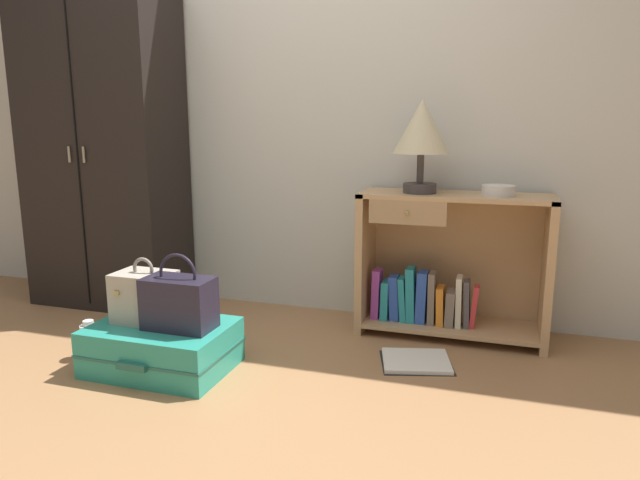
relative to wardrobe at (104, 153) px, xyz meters
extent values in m
plane|color=#9E7047|center=(1.22, -1.20, -0.93)|extent=(9.00, 9.00, 0.00)
cube|color=beige|center=(1.22, 0.30, 0.37)|extent=(6.40, 0.10, 2.60)
cube|color=black|center=(0.00, 0.00, 0.00)|extent=(0.91, 0.45, 1.87)
cube|color=black|center=(0.00, -0.23, 0.00)|extent=(0.01, 0.01, 1.77)
cylinder|color=gray|center=(-0.05, -0.24, 0.00)|extent=(0.01, 0.01, 0.09)
cylinder|color=gray|center=(0.05, -0.24, 0.00)|extent=(0.01, 0.01, 0.09)
cube|color=tan|center=(1.62, 0.04, -0.56)|extent=(0.04, 0.35, 0.75)
cube|color=tan|center=(2.55, 0.04, -0.56)|extent=(0.04, 0.35, 0.75)
cube|color=tan|center=(2.09, 0.04, -0.19)|extent=(0.97, 0.35, 0.02)
cube|color=tan|center=(2.09, 0.04, -0.88)|extent=(0.89, 0.35, 0.02)
cube|color=tan|center=(2.09, 0.21, -0.56)|extent=(0.89, 0.01, 0.73)
cube|color=#A68259|center=(1.87, -0.12, -0.26)|extent=(0.39, 0.02, 0.12)
sphere|color=#9E844C|center=(1.87, -0.14, -0.26)|extent=(0.02, 0.02, 0.02)
cube|color=purple|center=(1.69, 0.01, -0.73)|extent=(0.05, 0.10, 0.27)
cube|color=teal|center=(1.74, 0.01, -0.76)|extent=(0.04, 0.12, 0.21)
cube|color=#2D51B2|center=(1.79, 0.01, -0.75)|extent=(0.06, 0.09, 0.24)
cube|color=teal|center=(1.84, 0.01, -0.75)|extent=(0.05, 0.11, 0.24)
cube|color=teal|center=(1.88, 0.01, -0.72)|extent=(0.06, 0.11, 0.29)
cube|color=#2D51B2|center=(1.94, 0.01, -0.73)|extent=(0.06, 0.10, 0.28)
cube|color=#726659|center=(1.99, 0.01, -0.73)|extent=(0.04, 0.12, 0.28)
cube|color=orange|center=(2.04, 0.01, -0.77)|extent=(0.04, 0.11, 0.20)
cube|color=#726659|center=(2.09, 0.01, -0.78)|extent=(0.05, 0.13, 0.19)
cube|color=beige|center=(2.13, 0.01, -0.74)|extent=(0.03, 0.11, 0.27)
cube|color=#4C474C|center=(2.17, 0.01, -0.74)|extent=(0.04, 0.10, 0.25)
cube|color=red|center=(2.21, 0.01, -0.76)|extent=(0.04, 0.08, 0.22)
cylinder|color=#3D3838|center=(1.90, 0.02, -0.15)|extent=(0.17, 0.17, 0.05)
cylinder|color=#3D3838|center=(1.90, 0.02, -0.05)|extent=(0.04, 0.04, 0.15)
cone|color=beige|center=(1.90, 0.02, 0.16)|extent=(0.29, 0.29, 0.27)
cylinder|color=silver|center=(2.29, 0.03, -0.15)|extent=(0.16, 0.16, 0.05)
cube|color=teal|center=(0.87, -0.80, -0.83)|extent=(0.62, 0.44, 0.21)
cube|color=#235E52|center=(0.87, -0.80, -0.83)|extent=(0.63, 0.44, 0.01)
cube|color=#235E52|center=(0.87, -1.03, -0.83)|extent=(0.14, 0.02, 0.03)
cube|color=#A89E8E|center=(0.78, -0.77, -0.61)|extent=(0.26, 0.19, 0.23)
torus|color=slate|center=(0.78, -0.77, -0.47)|extent=(0.11, 0.02, 0.11)
cube|color=tan|center=(0.71, -0.88, -0.57)|extent=(0.02, 0.01, 0.02)
cube|color=tan|center=(0.85, -0.88, -0.57)|extent=(0.02, 0.01, 0.02)
cube|color=#231E2D|center=(0.98, -0.81, -0.61)|extent=(0.31, 0.17, 0.23)
torus|color=#231E2D|center=(0.98, -0.81, -0.47)|extent=(0.18, 0.01, 0.18)
cylinder|color=white|center=(0.48, -0.80, -0.85)|extent=(0.08, 0.08, 0.16)
cylinder|color=silver|center=(0.48, -0.80, -0.76)|extent=(0.05, 0.05, 0.02)
cube|color=white|center=(1.97, -0.38, -0.92)|extent=(0.37, 0.34, 0.02)
cube|color=black|center=(1.97, -0.38, -0.93)|extent=(0.39, 0.36, 0.01)
camera|label=1|loc=(2.31, -2.91, 0.17)|focal=32.01mm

